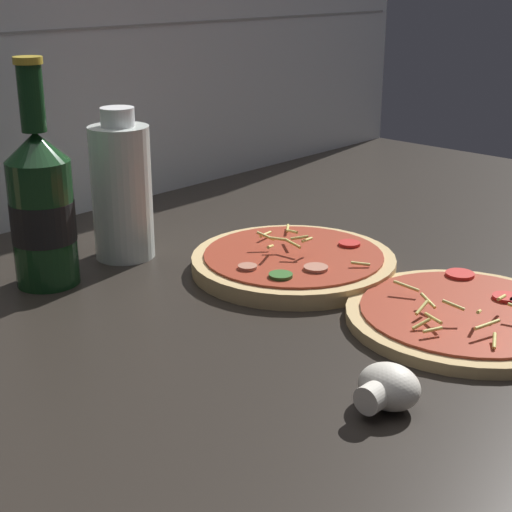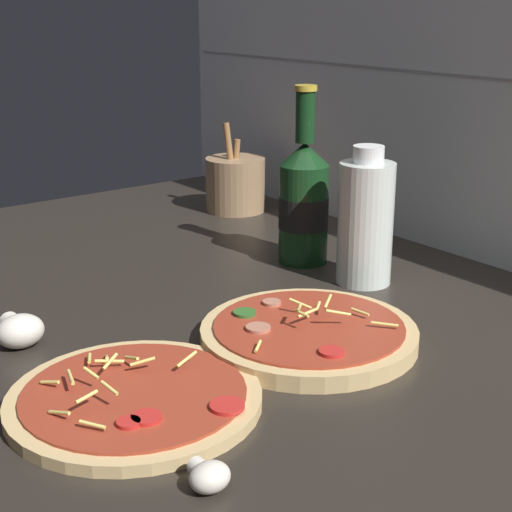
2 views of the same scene
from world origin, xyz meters
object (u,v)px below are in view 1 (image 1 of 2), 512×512
(beer_bottle, at_px, (42,206))
(pizza_near, at_px, (465,316))
(oil_bottle, at_px, (122,190))
(mushroom_right, at_px, (387,388))
(pizza_far, at_px, (293,262))

(beer_bottle, bearing_deg, pizza_near, -60.67)
(pizza_near, bearing_deg, beer_bottle, 119.33)
(oil_bottle, xyz_separation_m, mushroom_right, (-0.09, -0.47, -0.07))
(pizza_near, height_order, mushroom_right, same)
(mushroom_right, bearing_deg, oil_bottle, 79.33)
(pizza_near, xyz_separation_m, mushroom_right, (-0.20, -0.04, 0.01))
(pizza_near, relative_size, mushroom_right, 4.33)
(beer_bottle, distance_m, oil_bottle, 0.12)
(pizza_near, bearing_deg, pizza_far, 91.75)
(beer_bottle, xyz_separation_m, mushroom_right, (0.03, -0.46, -0.08))
(pizza_far, xyz_separation_m, beer_bottle, (-0.23, 0.19, 0.08))
(pizza_near, xyz_separation_m, oil_bottle, (-0.12, 0.43, 0.08))
(pizza_near, height_order, pizza_far, pizza_far)
(pizza_far, xyz_separation_m, mushroom_right, (-0.20, -0.27, 0.01))
(beer_bottle, height_order, oil_bottle, beer_bottle)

